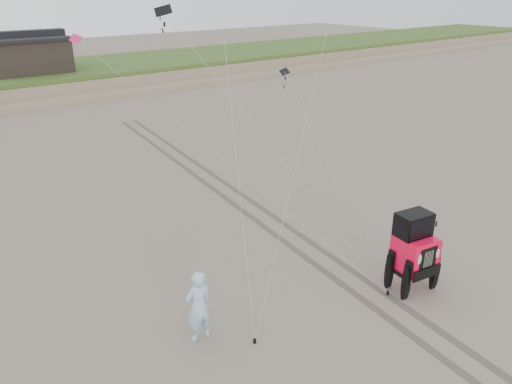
% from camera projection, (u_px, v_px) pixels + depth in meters
% --- Properties ---
extents(ground, '(160.00, 160.00, 0.00)m').
position_uv_depth(ground, '(340.00, 296.00, 14.83)').
color(ground, '#6B6054').
rests_on(ground, ground).
extents(dune_ridge, '(160.00, 14.25, 1.73)m').
position_uv_depth(dune_ridge, '(5.00, 85.00, 41.53)').
color(dune_ridge, '#7A6B54').
rests_on(dune_ridge, ground).
extents(cabin, '(6.40, 5.40, 3.35)m').
position_uv_depth(cabin, '(27.00, 54.00, 41.39)').
color(cabin, black).
rests_on(cabin, dune_ridge).
extents(jeep, '(3.15, 5.59, 1.97)m').
position_uv_depth(jeep, '(414.00, 260.00, 14.85)').
color(jeep, '#FF0A36').
rests_on(jeep, ground).
extents(man, '(0.76, 0.52, 2.01)m').
position_uv_depth(man, '(199.00, 306.00, 12.70)').
color(man, '#82BCC9').
rests_on(man, ground).
extents(stake_main, '(0.08, 0.08, 0.12)m').
position_uv_depth(stake_main, '(255.00, 341.00, 12.89)').
color(stake_main, black).
rests_on(stake_main, ground).
extents(stake_aux, '(0.08, 0.08, 0.12)m').
position_uv_depth(stake_aux, '(388.00, 293.00, 14.88)').
color(stake_aux, black).
rests_on(stake_aux, ground).
extents(tire_tracks, '(5.22, 29.74, 0.01)m').
position_uv_depth(tire_tracks, '(235.00, 197.00, 21.74)').
color(tire_tracks, '#4C443D').
rests_on(tire_tracks, ground).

